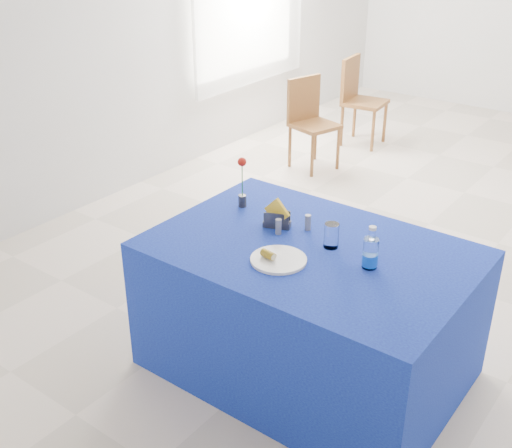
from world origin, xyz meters
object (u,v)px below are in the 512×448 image
at_px(plate, 279,260).
at_px(water_bottle, 370,254).
at_px(chair_win_a, 310,116).
at_px(chair_win_b, 358,95).
at_px(blue_table, 308,310).

xyz_separation_m(plate, water_bottle, (0.38, 0.21, 0.06)).
height_order(plate, water_bottle, water_bottle).
height_order(chair_win_a, chair_win_b, chair_win_b).
relative_size(blue_table, chair_win_a, 1.86).
height_order(plate, chair_win_b, chair_win_b).
height_order(water_bottle, chair_win_a, water_bottle).
relative_size(plate, blue_table, 0.17).
bearing_deg(chair_win_a, plate, -133.85).
xyz_separation_m(blue_table, chair_win_a, (-1.66, 2.60, 0.12)).
bearing_deg(blue_table, plate, -103.52).
height_order(plate, blue_table, plate).
relative_size(water_bottle, chair_win_a, 0.25).
bearing_deg(blue_table, chair_win_b, 114.92).
bearing_deg(plate, chair_win_b, 112.98).
bearing_deg(water_bottle, plate, -150.57).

